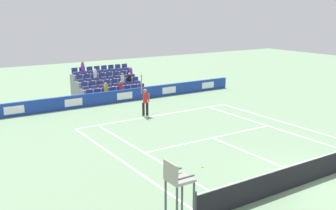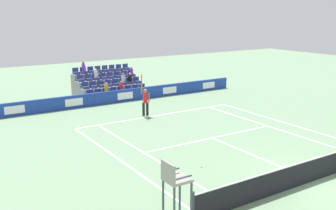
{
  "view_description": "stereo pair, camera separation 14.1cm",
  "coord_description": "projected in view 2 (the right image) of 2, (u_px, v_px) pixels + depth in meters",
  "views": [
    {
      "loc": [
        12.87,
        9.09,
        6.57
      ],
      "look_at": [
        0.4,
        -10.06,
        1.1
      ],
      "focal_mm": 42.64,
      "sensor_mm": 36.0,
      "label": 1
    },
    {
      "loc": [
        12.75,
        9.17,
        6.57
      ],
      "look_at": [
        0.4,
        -10.06,
        1.1
      ],
      "focal_mm": 42.64,
      "sensor_mm": 36.0,
      "label": 2
    }
  ],
  "objects": [
    {
      "name": "tennis_net",
      "position": [
        315.0,
        169.0,
        15.61
      ],
      "size": [
        11.97,
        0.1,
        1.07
      ],
      "color": "#33383D",
      "rests_on": "ground"
    },
    {
      "name": "line_singles_sideline_right",
      "position": [
        273.0,
        128.0,
        22.76
      ],
      "size": [
        0.1,
        11.89,
        0.01
      ],
      "primitive_type": "cube",
      "color": "white",
      "rests_on": "ground"
    },
    {
      "name": "line_centre_mark",
      "position": [
        159.0,
        116.0,
        25.38
      ],
      "size": [
        0.1,
        0.2,
        0.01
      ],
      "primitive_type": "cube",
      "color": "white",
      "rests_on": "ground"
    },
    {
      "name": "tennis_player",
      "position": [
        145.0,
        101.0,
        24.94
      ],
      "size": [
        0.51,
        0.43,
        2.85
      ],
      "color": "black",
      "rests_on": "ground"
    },
    {
      "name": "stadium_stand",
      "position": [
        108.0,
        86.0,
        31.55
      ],
      "size": [
        4.96,
        3.8,
        2.62
      ],
      "color": "gray",
      "rests_on": "ground"
    },
    {
      "name": "line_doubles_sideline_right",
      "position": [
        290.0,
        124.0,
        23.48
      ],
      "size": [
        0.1,
        11.89,
        0.01
      ],
      "primitive_type": "cube",
      "color": "white",
      "rests_on": "ground"
    },
    {
      "name": "line_singles_sideline_left",
      "position": [
        149.0,
        156.0,
        18.43
      ],
      "size": [
        0.1,
        11.89,
        0.01
      ],
      "primitive_type": "cube",
      "color": "white",
      "rests_on": "ground"
    },
    {
      "name": "line_baseline",
      "position": [
        158.0,
        115.0,
        25.46
      ],
      "size": [
        10.97,
        0.1,
        0.01
      ],
      "primitive_type": "cube",
      "color": "white",
      "rests_on": "ground"
    },
    {
      "name": "umpire_chair",
      "position": [
        175.0,
        187.0,
        11.64
      ],
      "size": [
        0.7,
        0.7,
        2.34
      ],
      "color": "#474C54",
      "rests_on": "ground"
    },
    {
      "name": "line_centre_service",
      "position": [
        256.0,
        156.0,
        18.35
      ],
      "size": [
        0.1,
        6.4,
        0.01
      ],
      "primitive_type": "cube",
      "color": "white",
      "rests_on": "ground"
    },
    {
      "name": "line_doubles_sideline_left",
      "position": [
        122.0,
        161.0,
        17.71
      ],
      "size": [
        0.1,
        11.89,
        0.01
      ],
      "primitive_type": "cube",
      "color": "white",
      "rests_on": "ground"
    },
    {
      "name": "sponsor_barrier",
      "position": [
        125.0,
        95.0,
        29.2
      ],
      "size": [
        19.38,
        0.22,
        0.9
      ],
      "color": "#193899",
      "rests_on": "ground"
    },
    {
      "name": "line_service",
      "position": [
        212.0,
        138.0,
        20.97
      ],
      "size": [
        8.23,
        0.1,
        0.01
      ],
      "primitive_type": "cube",
      "color": "white",
      "rests_on": "ground"
    },
    {
      "name": "loose_tennis_ball",
      "position": [
        202.0,
        167.0,
        17.01
      ],
      "size": [
        0.07,
        0.07,
        0.07
      ],
      "primitive_type": "sphere",
      "color": "#D1E533",
      "rests_on": "ground"
    },
    {
      "name": "ground_plane",
      "position": [
        314.0,
        181.0,
        15.73
      ],
      "size": [
        80.0,
        80.0,
        0.0
      ],
      "primitive_type": "plane",
      "color": "gray"
    }
  ]
}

